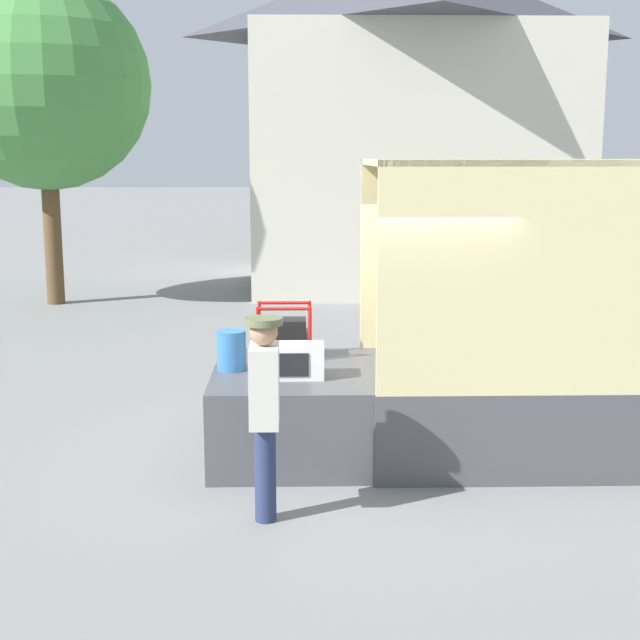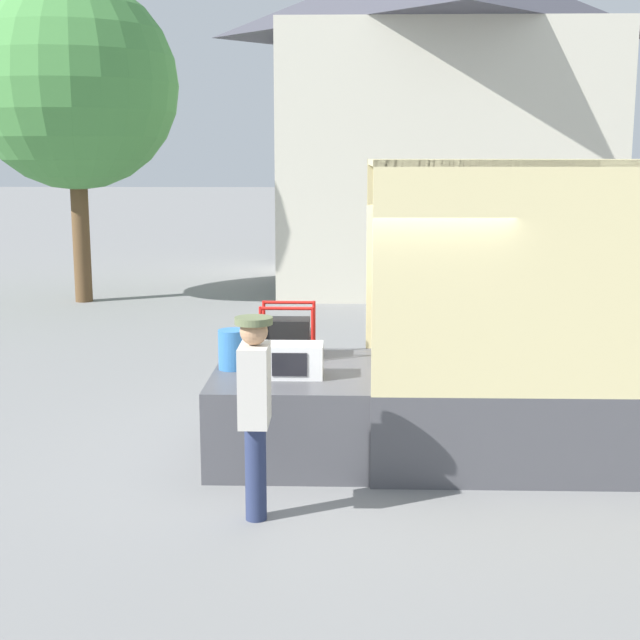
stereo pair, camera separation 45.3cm
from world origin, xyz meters
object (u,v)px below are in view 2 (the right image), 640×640
object	(u,v)px
orange_bucket	(233,349)
street_tree	(74,85)
worker_person	(255,397)
microwave	(296,360)
portable_generator	(289,337)

from	to	relation	value
orange_bucket	street_tree	xyz separation A→B (m)	(-4.37, 9.58, 3.36)
worker_person	street_tree	distance (m)	12.77
street_tree	worker_person	bearing A→B (deg)	-67.21
orange_bucket	worker_person	world-z (taller)	worker_person
microwave	worker_person	world-z (taller)	worker_person
worker_person	street_tree	world-z (taller)	street_tree
portable_generator	street_tree	xyz separation A→B (m)	(-4.91, 9.04, 3.34)
microwave	street_tree	bearing A→B (deg)	116.93
microwave	portable_generator	distance (m)	0.88
orange_bucket	portable_generator	bearing A→B (deg)	44.96
portable_generator	microwave	bearing A→B (deg)	-82.22
worker_person	portable_generator	bearing A→B (deg)	86.46
orange_bucket	street_tree	distance (m)	11.05
orange_bucket	microwave	bearing A→B (deg)	-26.08
worker_person	street_tree	bearing A→B (deg)	112.79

